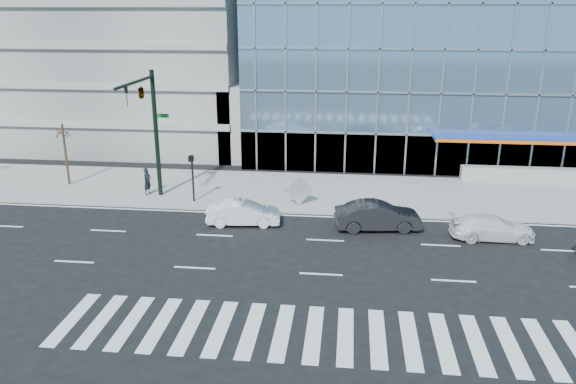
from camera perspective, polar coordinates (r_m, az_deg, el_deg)
name	(u,v)px	position (r m, az deg, el deg)	size (l,w,h in m)	color
ground	(325,240)	(29.92, 3.79, -4.92)	(160.00, 160.00, 0.00)	black
sidewalk	(331,192)	(37.38, 4.39, 0.00)	(120.00, 8.00, 0.15)	gray
theatre_building	(496,57)	(55.19, 20.41, 12.75)	(42.00, 26.00, 15.00)	#6588A8
parking_garage	(130,26)	(57.51, -15.76, 15.88)	(24.00, 24.00, 20.00)	gray
ramp_block	(264,118)	(46.86, -2.46, 7.49)	(6.00, 8.00, 6.00)	gray
traffic_signal	(146,106)	(34.71, -14.25, 8.44)	(1.14, 5.74, 8.00)	black
ped_signal_post	(192,171)	(35.16, -9.71, 2.13)	(0.30, 0.33, 3.00)	black
street_tree_near	(63,132)	(40.64, -21.90, 5.63)	(1.10, 1.10, 4.23)	#332319
white_suv	(492,227)	(31.74, 20.04, -3.41)	(1.78, 4.38, 1.27)	white
white_sedan	(243,213)	(31.85, -4.56, -2.14)	(1.44, 4.13, 1.36)	white
dark_sedan	(378,216)	(31.41, 9.11, -2.43)	(1.65, 4.73, 1.56)	black
pedestrian	(147,181)	(37.44, -14.10, 1.07)	(0.65, 0.42, 1.77)	black
tilted_panel	(299,191)	(34.36, 1.15, 0.15)	(1.30, 0.06, 1.30)	#A7A7A7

